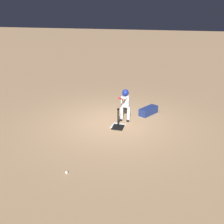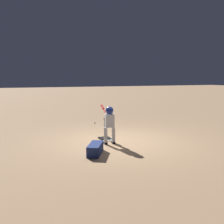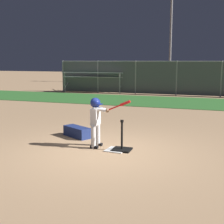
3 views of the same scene
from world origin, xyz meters
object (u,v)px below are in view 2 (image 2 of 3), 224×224
Objects in this scene: batter_child at (109,120)px; equipment_bag at (95,149)px; batting_tee at (105,136)px; baseball at (95,123)px.

batter_child is 1.30m from equipment_bag.
batter_child reaches higher than equipment_bag.
baseball is (2.95, -0.58, -0.07)m from batting_tee.
batting_tee is 0.85× the size of equipment_bag.
batter_child is 1.41× the size of equipment_bag.
baseball is at bearing 11.01° from equipment_bag.
batting_tee is at bearing -7.76° from batter_child.
batting_tee is 1.74m from equipment_bag.
equipment_bag is (-4.48, 1.41, 0.10)m from baseball.
batter_child is at bearing -11.78° from equipment_bag.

